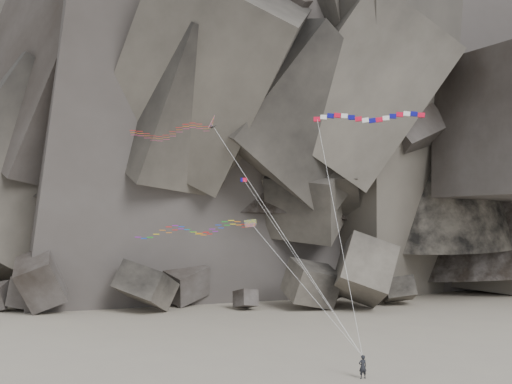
{
  "coord_description": "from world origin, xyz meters",
  "views": [
    {
      "loc": [
        -0.89,
        -58.02,
        13.7
      ],
      "look_at": [
        -0.95,
        6.0,
        15.94
      ],
      "focal_mm": 45.0,
      "sensor_mm": 36.0,
      "label": 1
    }
  ],
  "objects_px": {
    "delta_kite": "(167,132)",
    "pennant_kite": "(265,211)",
    "parafoil_kite": "(189,229)",
    "kite_flyer": "(363,365)",
    "banner_kite": "(368,118)"
  },
  "relations": [
    {
      "from": "delta_kite",
      "to": "banner_kite",
      "type": "xyz_separation_m",
      "value": [
        19.14,
        -0.59,
        1.18
      ]
    },
    {
      "from": "delta_kite",
      "to": "pennant_kite",
      "type": "height_order",
      "value": "delta_kite"
    },
    {
      "from": "delta_kite",
      "to": "parafoil_kite",
      "type": "relative_size",
      "value": 1.02
    },
    {
      "from": "pennant_kite",
      "to": "kite_flyer",
      "type": "bearing_deg",
      "value": -17.24
    },
    {
      "from": "banner_kite",
      "to": "pennant_kite",
      "type": "distance_m",
      "value": 13.65
    },
    {
      "from": "banner_kite",
      "to": "parafoil_kite",
      "type": "bearing_deg",
      "value": -172.53
    },
    {
      "from": "parafoil_kite",
      "to": "pennant_kite",
      "type": "relative_size",
      "value": 1.38
    },
    {
      "from": "parafoil_kite",
      "to": "banner_kite",
      "type": "bearing_deg",
      "value": -0.47
    },
    {
      "from": "delta_kite",
      "to": "parafoil_kite",
      "type": "distance_m",
      "value": 9.6
    },
    {
      "from": "banner_kite",
      "to": "parafoil_kite",
      "type": "relative_size",
      "value": 1.03
    },
    {
      "from": "banner_kite",
      "to": "pennant_kite",
      "type": "relative_size",
      "value": 1.42
    },
    {
      "from": "delta_kite",
      "to": "kite_flyer",
      "type": "bearing_deg",
      "value": -13.65
    },
    {
      "from": "delta_kite",
      "to": "pennant_kite",
      "type": "relative_size",
      "value": 1.41
    },
    {
      "from": "kite_flyer",
      "to": "pennant_kite",
      "type": "distance_m",
      "value": 15.54
    },
    {
      "from": "delta_kite",
      "to": "banner_kite",
      "type": "bearing_deg",
      "value": 6.68
    }
  ]
}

